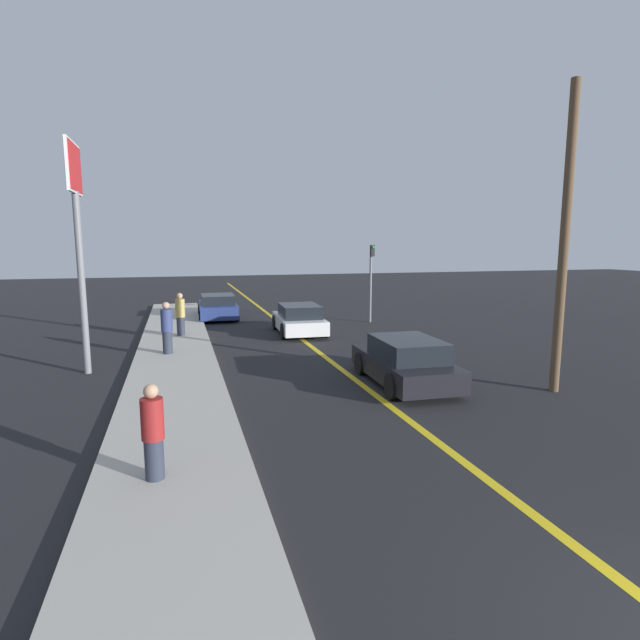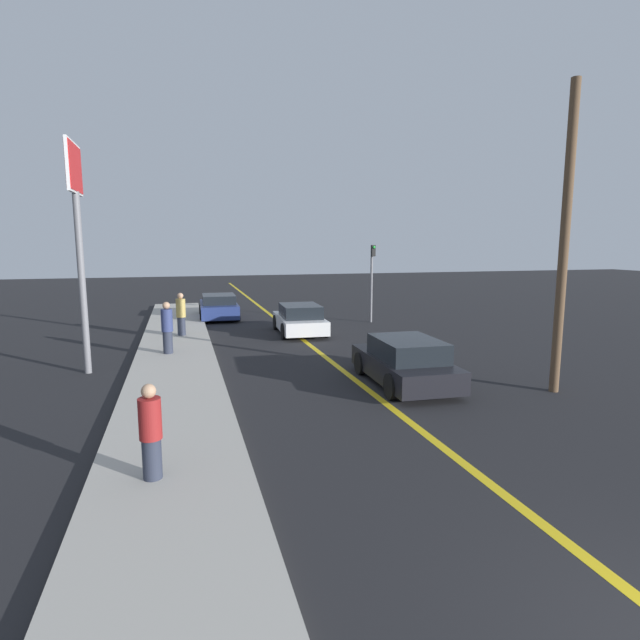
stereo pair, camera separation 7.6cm
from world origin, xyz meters
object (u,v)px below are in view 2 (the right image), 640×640
Objects in this scene: pedestrian_near_curb at (151,432)px; pedestrian_far_standing at (181,314)px; pedestrian_mid_group at (167,328)px; utility_pole at (564,242)px; car_far_distant at (219,307)px; roadside_sign at (76,203)px; car_ahead_center at (300,319)px; traffic_light at (372,275)px; car_near_right_lane at (405,362)px.

pedestrian_far_standing is at bearing 87.70° from pedestrian_near_curb.
utility_pole is at bearing -35.09° from pedestrian_mid_group.
roadside_sign is at bearing -113.04° from car_far_distant.
car_ahead_center is 0.60× the size of roadside_sign.
traffic_light reaches higher than pedestrian_near_curb.
roadside_sign is at bearing 159.01° from car_near_right_lane.
pedestrian_mid_group is (-6.40, 5.29, 0.40)m from car_near_right_lane.
traffic_light is (9.59, 5.35, 1.33)m from pedestrian_mid_group.
car_ahead_center is 0.52× the size of utility_pole.
roadside_sign reaches higher than pedestrian_mid_group.
car_ahead_center reaches higher than car_far_distant.
utility_pole is (9.92, -6.97, 2.90)m from pedestrian_mid_group.
utility_pole is (12.22, -5.41, -1.11)m from roadside_sign.
roadside_sign is at bearing -149.83° from traffic_light.
utility_pole reaches higher than car_far_distant.
pedestrian_mid_group is 12.47m from utility_pole.
car_ahead_center is (-0.97, 8.54, -0.01)m from car_near_right_lane.
utility_pole reaches higher than pedestrian_far_standing.
pedestrian_mid_group is at bearing 144.91° from utility_pole.
pedestrian_mid_group is 4.88m from roadside_sign.
car_ahead_center is at bearing 31.89° from roadside_sign.
traffic_light reaches higher than car_far_distant.
car_near_right_lane is 10.44m from roadside_sign.
utility_pole reaches higher than roadside_sign.
car_far_distant is 17.71m from utility_pole.
roadside_sign is at bearing -118.95° from pedestrian_far_standing.
car_near_right_lane is at bearing -39.56° from pedestrian_mid_group.
car_near_right_lane is at bearing -80.66° from car_ahead_center.
pedestrian_near_curb reaches higher than car_ahead_center.
pedestrian_far_standing reaches higher than car_ahead_center.
traffic_light reaches higher than car_ahead_center.
pedestrian_mid_group is 3.47m from pedestrian_far_standing.
car_ahead_center is at bearing -2.21° from pedestrian_far_standing.
roadside_sign is 0.86× the size of utility_pole.
car_ahead_center is 2.27× the size of pedestrian_mid_group.
car_ahead_center is 1.06× the size of traffic_light.
pedestrian_far_standing is (0.47, 3.44, -0.01)m from pedestrian_mid_group.
car_far_distant is 2.24× the size of pedestrian_mid_group.
car_ahead_center is at bearing -153.21° from traffic_light.
pedestrian_mid_group is at bearing -97.76° from pedestrian_far_standing.
car_ahead_center is at bearing 66.90° from pedestrian_near_curb.
car_near_right_lane is at bearing 154.45° from utility_pole.
car_far_distant is 9.03m from pedestrian_mid_group.
traffic_light is at bearing -23.49° from car_far_distant.
pedestrian_far_standing is at bearing 61.05° from roadside_sign.
pedestrian_near_curb is at bearing -92.30° from pedestrian_far_standing.
car_far_distant is at bearing 115.70° from utility_pole.
pedestrian_near_curb is at bearing -110.23° from car_ahead_center.
roadside_sign reaches higher than car_ahead_center.
pedestrian_far_standing is (0.52, 13.06, 0.10)m from pedestrian_near_curb.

